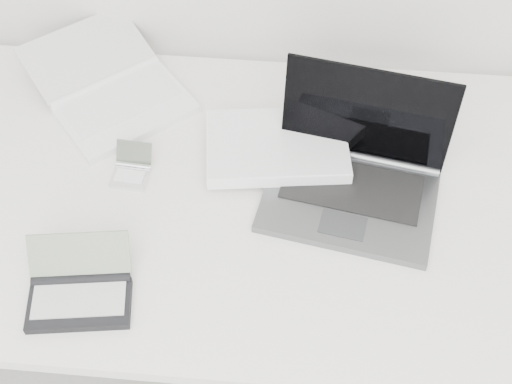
# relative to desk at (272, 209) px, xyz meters

# --- Properties ---
(desk) EXTENTS (1.60, 0.80, 0.73)m
(desk) POSITION_rel_desk_xyz_m (0.00, 0.00, 0.00)
(desk) COLOR white
(desk) RESTS_ON ground
(laptop_large) EXTENTS (0.50, 0.37, 0.23)m
(laptop_large) POSITION_rel_desk_xyz_m (0.09, 0.07, 0.08)
(laptop_large) COLOR #5B5E61
(laptop_large) RESTS_ON desk
(netbook_open_white) EXTENTS (0.44, 0.45, 0.07)m
(netbook_open_white) POSITION_rel_desk_xyz_m (-0.38, 0.24, 0.07)
(netbook_open_white) COLOR white
(netbook_open_white) RESTS_ON desk
(pda_silver) EXTENTS (0.08, 0.09, 0.06)m
(pda_silver) POSITION_rel_desk_xyz_m (-0.29, 0.03, 0.06)
(pda_silver) COLOR silver
(pda_silver) RESTS_ON desk
(palmtop_charcoal) EXTENTS (0.20, 0.18, 0.09)m
(palmtop_charcoal) POSITION_rel_desk_xyz_m (-0.33, -0.26, 0.07)
(palmtop_charcoal) COLOR black
(palmtop_charcoal) RESTS_ON desk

